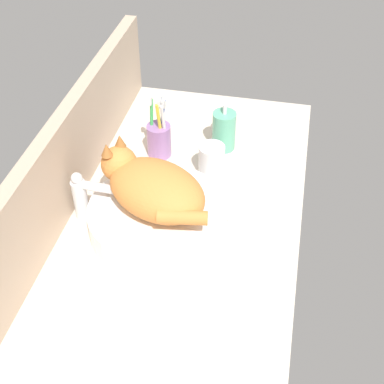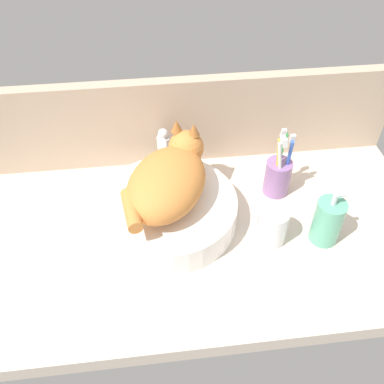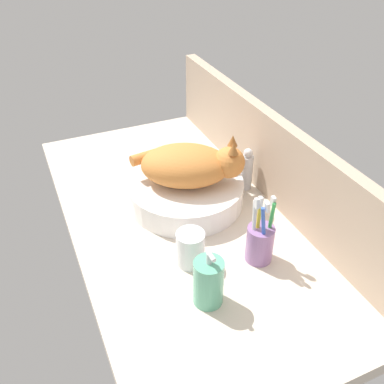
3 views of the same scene
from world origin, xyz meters
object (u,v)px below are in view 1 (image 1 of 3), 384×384
Objects in this scene: cat at (152,187)px; soap_dispenser at (224,131)px; water_glass at (211,162)px; sink_basin at (158,218)px; faucet at (84,194)px; toothbrush_cup at (159,138)px.

cat is 38.00cm from soap_dispenser.
water_glass is at bearing 174.38° from soap_dispenser.
cat reaches higher than water_glass.
sink_basin is at bearing 159.66° from water_glass.
faucet is 0.91× the size of soap_dispenser.
soap_dispenser is (35.63, -11.23, -6.94)cm from cat.
soap_dispenser is 1.63× the size of water_glass.
faucet is (0.57, 18.63, 3.77)cm from sink_basin.
toothbrush_cup is 2.04× the size of water_glass.
toothbrush_cup is (29.11, 7.27, 1.99)cm from sink_basin.
toothbrush_cup is at bearing 112.24° from soap_dispenser.
cat reaches higher than sink_basin.
cat is 26.58cm from water_glass.
toothbrush_cup reaches higher than water_glass.
soap_dispenser is 12.81cm from water_glass.
soap_dispenser reaches higher than water_glass.
water_glass is at bearing -49.97° from faucet.
soap_dispenser is (36.16, -9.97, 2.36)cm from sink_basin.
cat is 2.02× the size of soap_dispenser.
toothbrush_cup is 17.00cm from water_glass.
sink_basin is at bearing 164.59° from soap_dispenser.
sink_basin is 25.11cm from water_glass.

